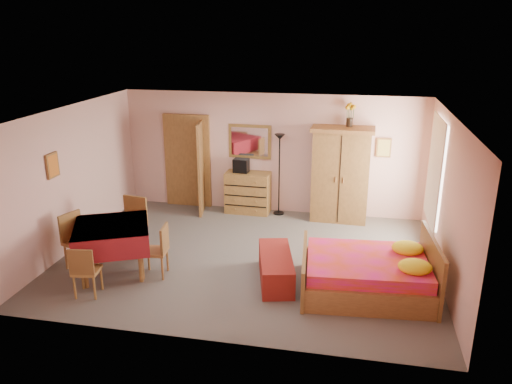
% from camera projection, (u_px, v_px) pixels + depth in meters
% --- Properties ---
extents(floor, '(6.50, 6.50, 0.00)m').
position_uv_depth(floor, '(247.00, 258.00, 8.89)').
color(floor, '#69645D').
rests_on(floor, ground).
extents(ceiling, '(6.50, 6.50, 0.00)m').
position_uv_depth(ceiling, '(246.00, 112.00, 8.07)').
color(ceiling, brown).
rests_on(ceiling, wall_back).
extents(wall_back, '(6.50, 0.10, 2.60)m').
position_uv_depth(wall_back, '(271.00, 154.00, 10.80)').
color(wall_back, beige).
rests_on(wall_back, floor).
extents(wall_front, '(6.50, 0.10, 2.60)m').
position_uv_depth(wall_front, '(204.00, 250.00, 6.15)').
color(wall_front, beige).
rests_on(wall_front, floor).
extents(wall_left, '(0.10, 5.00, 2.60)m').
position_uv_depth(wall_left, '(73.00, 178.00, 9.08)').
color(wall_left, beige).
rests_on(wall_left, floor).
extents(wall_right, '(0.10, 5.00, 2.60)m').
position_uv_depth(wall_right, '(448.00, 201.00, 7.87)').
color(wall_right, beige).
rests_on(wall_right, floor).
extents(doorway, '(1.06, 0.12, 2.15)m').
position_uv_depth(doorway, '(188.00, 162.00, 11.22)').
color(doorway, '#9E6B35').
rests_on(doorway, floor).
extents(window, '(0.08, 1.40, 1.95)m').
position_uv_depth(window, '(435.00, 171.00, 8.95)').
color(window, white).
rests_on(window, wall_right).
extents(picture_left, '(0.04, 0.32, 0.42)m').
position_uv_depth(picture_left, '(52.00, 165.00, 8.39)').
color(picture_left, orange).
rests_on(picture_left, wall_left).
extents(picture_back, '(0.30, 0.04, 0.40)m').
position_uv_depth(picture_back, '(384.00, 148.00, 10.26)').
color(picture_back, '#D8BF59').
rests_on(picture_back, wall_back).
extents(chest_of_drawers, '(0.97, 0.51, 0.91)m').
position_uv_depth(chest_of_drawers, '(248.00, 192.00, 10.95)').
color(chest_of_drawers, '#A27436').
rests_on(chest_of_drawers, floor).
extents(wall_mirror, '(0.95, 0.09, 0.75)m').
position_uv_depth(wall_mirror, '(250.00, 142.00, 10.80)').
color(wall_mirror, white).
rests_on(wall_mirror, wall_back).
extents(stereo, '(0.34, 0.26, 0.30)m').
position_uv_depth(stereo, '(241.00, 166.00, 10.79)').
color(stereo, black).
rests_on(stereo, chest_of_drawers).
extents(floor_lamp, '(0.23, 0.23, 1.78)m').
position_uv_depth(floor_lamp, '(279.00, 175.00, 10.70)').
color(floor_lamp, black).
rests_on(floor_lamp, floor).
extents(wardrobe, '(1.29, 0.69, 1.99)m').
position_uv_depth(wardrobe, '(341.00, 175.00, 10.35)').
color(wardrobe, olive).
rests_on(wardrobe, floor).
extents(sunflower_vase, '(0.20, 0.20, 0.48)m').
position_uv_depth(sunflower_vase, '(350.00, 115.00, 10.03)').
color(sunflower_vase, gold).
rests_on(sunflower_vase, wardrobe).
extents(bed, '(2.12, 1.73, 0.92)m').
position_uv_depth(bed, '(367.00, 264.00, 7.64)').
color(bed, '#E4167F').
rests_on(bed, floor).
extents(bench, '(0.79, 1.42, 0.45)m').
position_uv_depth(bench, '(276.00, 268.00, 8.05)').
color(bench, maroon).
rests_on(bench, floor).
extents(dining_table, '(1.55, 1.55, 0.86)m').
position_uv_depth(dining_table, '(113.00, 249.00, 8.24)').
color(dining_table, maroon).
rests_on(dining_table, floor).
extents(chair_south, '(0.42, 0.42, 0.83)m').
position_uv_depth(chair_south, '(87.00, 270.00, 7.57)').
color(chair_south, '#AF7B3B').
rests_on(chair_south, floor).
extents(chair_north, '(0.53, 0.53, 1.02)m').
position_uv_depth(chair_north, '(130.00, 227.00, 8.93)').
color(chair_north, brown).
rests_on(chair_north, floor).
extents(chair_west, '(0.56, 0.56, 0.96)m').
position_uv_depth(chair_west, '(80.00, 242.00, 8.40)').
color(chair_west, '#A86A39').
rests_on(chair_west, floor).
extents(chair_east, '(0.44, 0.44, 0.88)m').
position_uv_depth(chair_east, '(154.00, 251.00, 8.15)').
color(chair_east, '#9F6736').
rests_on(chair_east, floor).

